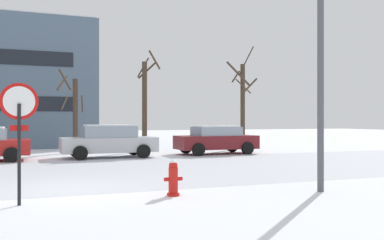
# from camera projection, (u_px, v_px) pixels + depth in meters

# --- Properties ---
(ground_plane) EXTENTS (120.00, 120.00, 0.00)m
(ground_plane) POSITION_uv_depth(u_px,v_px,m) (63.00, 190.00, 10.72)
(ground_plane) COLOR white
(road_surface) EXTENTS (80.00, 9.14, 0.00)m
(road_surface) POSITION_uv_depth(u_px,v_px,m) (56.00, 173.00, 14.06)
(road_surface) COLOR silver
(road_surface) RESTS_ON ground
(stop_sign) EXTENTS (0.76, 0.14, 2.53)m
(stop_sign) POSITION_uv_depth(u_px,v_px,m) (19.00, 120.00, 8.73)
(stop_sign) COLOR black
(stop_sign) RESTS_ON ground
(fire_hydrant) EXTENTS (0.44, 0.30, 0.84)m
(fire_hydrant) POSITION_uv_depth(u_px,v_px,m) (173.00, 178.00, 9.89)
(fire_hydrant) COLOR red
(fire_hydrant) RESTS_ON ground
(street_lamp) EXTENTS (1.59, 0.36, 6.01)m
(street_lamp) POSITION_uv_depth(u_px,v_px,m) (329.00, 45.00, 10.57)
(street_lamp) COLOR #4C4F54
(street_lamp) RESTS_ON ground
(parked_car_silver) EXTENTS (4.42, 2.15, 1.55)m
(parked_car_silver) POSITION_uv_depth(u_px,v_px,m) (109.00, 141.00, 19.99)
(parked_car_silver) COLOR silver
(parked_car_silver) RESTS_ON ground
(parked_car_maroon) EXTENTS (4.23, 2.01, 1.47)m
(parked_car_maroon) POSITION_uv_depth(u_px,v_px,m) (216.00, 140.00, 22.09)
(parked_car_maroon) COLOR maroon
(parked_car_maroon) RESTS_ON ground
(tree_far_left) EXTENTS (1.93, 1.91, 6.46)m
(tree_far_left) POSITION_uv_depth(u_px,v_px,m) (243.00, 101.00, 26.72)
(tree_far_left) COLOR #423326
(tree_far_left) RESTS_ON ground
(tree_far_right) EXTENTS (1.48, 1.87, 4.57)m
(tree_far_right) POSITION_uv_depth(u_px,v_px,m) (74.00, 111.00, 23.07)
(tree_far_right) COLOR #423326
(tree_far_right) RESTS_ON ground
(tree_far_mid) EXTENTS (1.32, 1.76, 5.60)m
(tree_far_mid) POSITION_uv_depth(u_px,v_px,m) (145.00, 103.00, 24.08)
(tree_far_mid) COLOR #423326
(tree_far_mid) RESTS_ON ground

